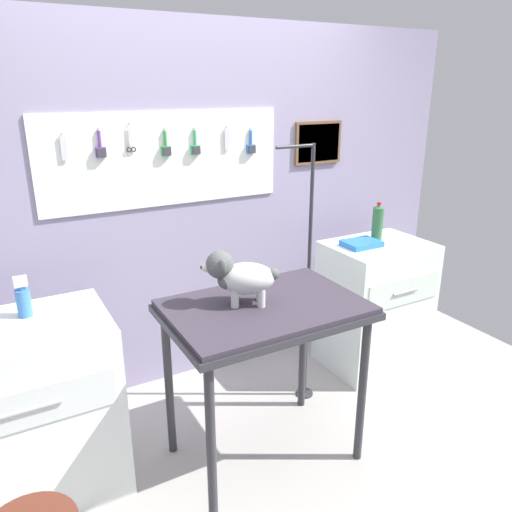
% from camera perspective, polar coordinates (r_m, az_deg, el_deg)
% --- Properties ---
extents(ground, '(4.40, 4.00, 0.04)m').
position_cam_1_polar(ground, '(2.81, 5.28, -24.58)').
color(ground, '#A8A39D').
extents(rear_wall_panel, '(4.00, 0.11, 2.30)m').
position_cam_1_polar(rear_wall_panel, '(3.25, -6.86, 5.47)').
color(rear_wall_panel, '#9087A7').
rests_on(rear_wall_panel, ground).
extents(grooming_table, '(0.97, 0.66, 0.90)m').
position_cam_1_polar(grooming_table, '(2.49, 1.02, -7.49)').
color(grooming_table, '#2D2D33').
rests_on(grooming_table, ground).
extents(grooming_arm, '(0.29, 0.11, 1.61)m').
position_cam_1_polar(grooming_arm, '(3.03, 5.86, -3.69)').
color(grooming_arm, '#2D2D33').
rests_on(grooming_arm, ground).
extents(dog, '(0.37, 0.27, 0.27)m').
position_cam_1_polar(dog, '(2.40, -1.95, -2.30)').
color(dog, silver).
rests_on(dog, grooming_table).
extents(counter_left, '(0.80, 0.58, 0.90)m').
position_cam_1_polar(counter_left, '(2.70, -24.46, -15.89)').
color(counter_left, white).
rests_on(counter_left, ground).
extents(cabinet_right, '(0.68, 0.54, 0.90)m').
position_cam_1_polar(cabinet_right, '(3.62, 13.39, -5.42)').
color(cabinet_right, white).
rests_on(cabinet_right, ground).
extents(pump_bottle_white, '(0.06, 0.06, 0.20)m').
position_cam_1_polar(pump_bottle_white, '(2.54, -25.09, -4.55)').
color(pump_bottle_white, '#3872B9').
rests_on(pump_bottle_white, counter_left).
extents(soda_bottle, '(0.07, 0.07, 0.27)m').
position_cam_1_polar(soda_bottle, '(3.50, 13.74, 3.72)').
color(soda_bottle, '#31673B').
rests_on(soda_bottle, cabinet_right).
extents(supply_tray, '(0.24, 0.18, 0.04)m').
position_cam_1_polar(supply_tray, '(3.38, 11.98, 1.41)').
color(supply_tray, blue).
rests_on(supply_tray, cabinet_right).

